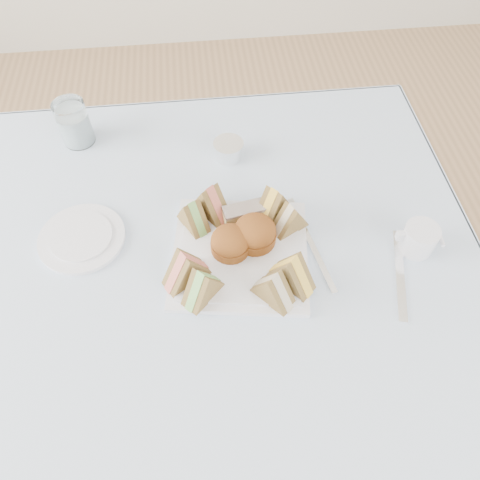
{
  "coord_description": "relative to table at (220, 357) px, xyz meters",
  "views": [
    {
      "loc": [
        0.0,
        -0.44,
        1.47
      ],
      "look_at": [
        0.05,
        0.04,
        0.8
      ],
      "focal_mm": 35.0,
      "sensor_mm": 36.0,
      "label": 1
    }
  ],
  "objects": [
    {
      "name": "floor",
      "position": [
        0.0,
        0.0,
        -0.37
      ],
      "size": [
        4.0,
        4.0,
        0.0
      ],
      "primitive_type": "plane",
      "color": "#9E7751",
      "rests_on": "ground"
    },
    {
      "name": "table",
      "position": [
        0.0,
        0.0,
        0.0
      ],
      "size": [
        0.9,
        0.9,
        0.74
      ],
      "primitive_type": "cube",
      "color": "brown",
      "rests_on": "floor"
    },
    {
      "name": "tablecloth",
      "position": [
        0.0,
        0.0,
        0.37
      ],
      "size": [
        1.02,
        1.02,
        0.01
      ],
      "primitive_type": "cube",
      "color": "#AACFF4",
      "rests_on": "table"
    },
    {
      "name": "serving_plate",
      "position": [
        0.05,
        0.04,
        0.38
      ],
      "size": [
        0.28,
        0.28,
        0.01
      ],
      "primitive_type": "cube",
      "rotation": [
        0.0,
        0.0,
        -0.15
      ],
      "color": "white",
      "rests_on": "tablecloth"
    },
    {
      "name": "sandwich_fl_a",
      "position": [
        -0.04,
        -0.0,
        0.43
      ],
      "size": [
        0.09,
        0.08,
        0.08
      ],
      "primitive_type": null,
      "rotation": [
        0.0,
        0.0,
        0.54
      ],
      "color": "olive",
      "rests_on": "serving_plate"
    },
    {
      "name": "sandwich_fl_b",
      "position": [
        -0.02,
        -0.04,
        0.42
      ],
      "size": [
        0.08,
        0.08,
        0.07
      ],
      "primitive_type": null,
      "rotation": [
        0.0,
        0.0,
        0.79
      ],
      "color": "olive",
      "rests_on": "serving_plate"
    },
    {
      "name": "sandwich_fr_a",
      "position": [
        0.14,
        -0.03,
        0.43
      ],
      "size": [
        0.09,
        0.09,
        0.08
      ],
      "primitive_type": null,
      "rotation": [
        0.0,
        0.0,
        -0.8
      ],
      "color": "olive",
      "rests_on": "serving_plate"
    },
    {
      "name": "sandwich_fr_b",
      "position": [
        0.1,
        -0.06,
        0.42
      ],
      "size": [
        0.08,
        0.08,
        0.07
      ],
      "primitive_type": null,
      "rotation": [
        0.0,
        0.0,
        -0.82
      ],
      "color": "olive",
      "rests_on": "serving_plate"
    },
    {
      "name": "sandwich_bl_a",
      "position": [
        -0.03,
        0.12,
        0.42
      ],
      "size": [
        0.07,
        0.08,
        0.07
      ],
      "primitive_type": null,
      "rotation": [
        0.0,
        0.0,
        2.07
      ],
      "color": "olive",
      "rests_on": "serving_plate"
    },
    {
      "name": "sandwich_bl_b",
      "position": [
        0.01,
        0.14,
        0.43
      ],
      "size": [
        0.08,
        0.09,
        0.07
      ],
      "primitive_type": null,
      "rotation": [
        0.0,
        0.0,
        2.21
      ],
      "color": "olive",
      "rests_on": "serving_plate"
    },
    {
      "name": "sandwich_br_a",
      "position": [
        0.15,
        0.09,
        0.42
      ],
      "size": [
        0.08,
        0.07,
        0.07
      ],
      "primitive_type": null,
      "rotation": [
        0.0,
        0.0,
        -2.63
      ],
      "color": "olive",
      "rests_on": "serving_plate"
    },
    {
      "name": "sandwich_br_b",
      "position": [
        0.13,
        0.12,
        0.42
      ],
      "size": [
        0.09,
        0.08,
        0.07
      ],
      "primitive_type": null,
      "rotation": [
        0.0,
        0.0,
        -2.41
      ],
      "color": "olive",
      "rests_on": "serving_plate"
    },
    {
      "name": "scone_left",
      "position": [
        0.04,
        0.05,
        0.41
      ],
      "size": [
        0.08,
        0.08,
        0.05
      ],
      "primitive_type": "cylinder",
      "rotation": [
        0.0,
        0.0,
        -0.06
      ],
      "color": "brown",
      "rests_on": "serving_plate"
    },
    {
      "name": "scone_right",
      "position": [
        0.08,
        0.06,
        0.41
      ],
      "size": [
        0.09,
        0.09,
        0.05
      ],
      "primitive_type": "cylinder",
      "rotation": [
        0.0,
        0.0,
        0.13
      ],
      "color": "brown",
      "rests_on": "serving_plate"
    },
    {
      "name": "pastry_slice",
      "position": [
        0.07,
        0.12,
        0.41
      ],
      "size": [
        0.08,
        0.05,
        0.04
      ],
      "primitive_type": "cube",
      "rotation": [
        0.0,
        0.0,
        0.18
      ],
      "color": "#E0D07F",
      "rests_on": "serving_plate"
    },
    {
      "name": "side_plate",
      "position": [
        -0.24,
        0.11,
        0.38
      ],
      "size": [
        0.17,
        0.17,
        0.01
      ],
      "primitive_type": "cylinder",
      "rotation": [
        0.0,
        0.0,
        -0.01
      ],
      "color": "white",
      "rests_on": "tablecloth"
    },
    {
      "name": "water_glass",
      "position": [
        -0.27,
        0.39,
        0.43
      ],
      "size": [
        0.08,
        0.08,
        0.1
      ],
      "primitive_type": "cylinder",
      "rotation": [
        0.0,
        0.0,
        -0.24
      ],
      "color": "white",
      "rests_on": "tablecloth"
    },
    {
      "name": "tea_strainer",
      "position": [
        0.06,
        0.3,
        0.39
      ],
      "size": [
        0.08,
        0.08,
        0.04
      ],
      "primitive_type": "cylinder",
      "rotation": [
        0.0,
        0.0,
        0.36
      ],
      "color": "white",
      "rests_on": "tablecloth"
    },
    {
      "name": "knife",
      "position": [
        0.34,
        -0.03,
        0.38
      ],
      "size": [
        0.06,
        0.19,
        0.0
      ],
      "primitive_type": "cube",
      "rotation": [
        0.0,
        0.0,
        -0.25
      ],
      "color": "white",
      "rests_on": "tablecloth"
    },
    {
      "name": "fork",
      "position": [
        0.19,
        0.04,
        0.38
      ],
      "size": [
        0.05,
        0.19,
        0.0
      ],
      "primitive_type": "cube",
      "rotation": [
        0.0,
        0.0,
        0.18
      ],
      "color": "white",
      "rests_on": "tablecloth"
    },
    {
      "name": "creamer_jug",
      "position": [
        0.38,
        0.02,
        0.4
      ],
      "size": [
        0.07,
        0.07,
        0.06
      ],
      "primitive_type": "cylinder",
      "rotation": [
        0.0,
        0.0,
        -0.08
      ],
      "color": "white",
      "rests_on": "tablecloth"
    }
  ]
}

